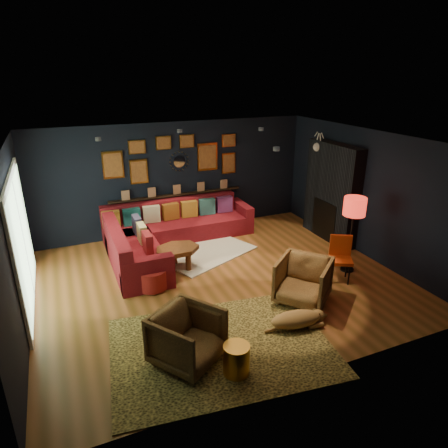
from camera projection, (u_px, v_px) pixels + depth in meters
name	position (u px, v px, depth m)	size (l,w,h in m)	color
floor	(221.00, 280.00, 7.49)	(6.50, 6.50, 0.00)	brown
room_walls	(220.00, 199.00, 6.91)	(6.50, 6.50, 6.50)	black
sectional	(163.00, 235.00, 8.70)	(3.41, 2.69, 0.86)	maroon
ledge	(177.00, 195.00, 9.45)	(3.20, 0.12, 0.04)	black
gallery_wall	(174.00, 157.00, 9.15)	(3.15, 0.04, 1.02)	gold
sunburst_mirror	(179.00, 161.00, 9.24)	(0.47, 0.16, 0.47)	silver
fireplace	(331.00, 196.00, 9.02)	(0.31, 1.60, 2.20)	black
deer_head	(324.00, 146.00, 9.09)	(0.50, 0.28, 0.45)	white
sliding_door	(22.00, 242.00, 6.43)	(0.06, 2.80, 2.20)	white
ceiling_spots	(203.00, 136.00, 7.24)	(3.30, 2.50, 0.06)	black
shag_rug	(203.00, 251.00, 8.64)	(1.96, 1.42, 0.03)	silver
leopard_rug	(221.00, 347.00, 5.67)	(3.06, 2.19, 0.02)	gold
coffee_table	(177.00, 251.00, 7.77)	(0.91, 0.70, 0.44)	brown
pouf	(152.00, 278.00, 7.13)	(0.55, 0.55, 0.36)	maroon
armchair_left	(187.00, 335.00, 5.27)	(0.81, 0.76, 0.83)	#B9773D
armchair_right	(303.00, 279.00, 6.67)	(0.82, 0.77, 0.85)	#B9773D
gold_stool	(236.00, 360.00, 5.12)	(0.35, 0.35, 0.43)	gold
orange_chair	(341.00, 254.00, 7.37)	(0.55, 0.55, 0.85)	black
floor_lamp	(354.00, 210.00, 7.40)	(0.41, 0.41, 1.50)	black
dog	(296.00, 317.00, 6.06)	(1.09, 0.54, 0.34)	#AE7645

